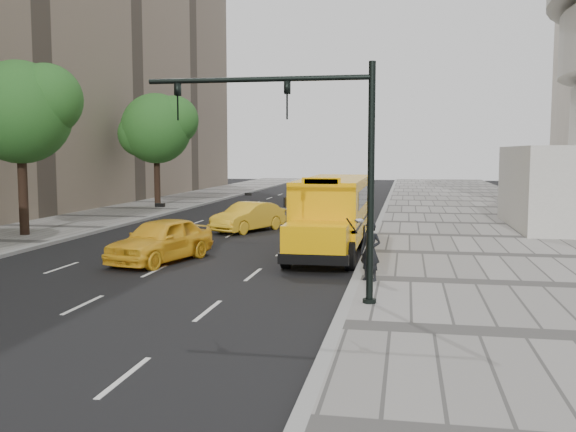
% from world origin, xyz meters
% --- Properties ---
extents(ground, '(140.00, 140.00, 0.00)m').
position_xyz_m(ground, '(0.00, 0.00, 0.00)').
color(ground, black).
rests_on(ground, ground).
extents(sidewalk_museum, '(12.00, 140.00, 0.15)m').
position_xyz_m(sidewalk_museum, '(12.00, 0.00, 0.07)').
color(sidewalk_museum, gray).
rests_on(sidewalk_museum, ground).
extents(curb_museum, '(0.30, 140.00, 0.15)m').
position_xyz_m(curb_museum, '(6.00, 0.00, 0.07)').
color(curb_museum, gray).
rests_on(curb_museum, ground).
extents(curb_far, '(0.30, 140.00, 0.15)m').
position_xyz_m(curb_far, '(-8.00, 0.00, 0.07)').
color(curb_far, gray).
rests_on(curb_far, ground).
extents(tree_b, '(5.45, 4.85, 8.39)m').
position_xyz_m(tree_b, '(-10.41, 2.08, 6.01)').
color(tree_b, black).
rests_on(tree_b, ground).
extents(tree_c, '(5.72, 5.09, 8.35)m').
position_xyz_m(tree_c, '(-10.40, 18.83, 5.85)').
color(tree_c, black).
rests_on(tree_c, ground).
extents(school_bus, '(2.96, 11.56, 3.19)m').
position_xyz_m(school_bus, '(4.50, 1.27, 1.76)').
color(school_bus, '#FAAD04').
rests_on(school_bus, ground).
extents(taxi_near, '(3.15, 5.20, 1.65)m').
position_xyz_m(taxi_near, '(-1.49, -3.18, 0.83)').
color(taxi_near, yellow).
rests_on(taxi_near, ground).
extents(taxi_far, '(3.34, 4.79, 1.50)m').
position_xyz_m(taxi_far, '(-0.52, 6.45, 0.75)').
color(taxi_far, yellow).
rests_on(taxi_far, ground).
extents(pedestrian, '(0.80, 0.68, 1.84)m').
position_xyz_m(pedestrian, '(6.45, -6.01, 1.07)').
color(pedestrian, black).
rests_on(pedestrian, sidewalk_museum).
extents(traffic_signal, '(6.18, 0.36, 6.40)m').
position_xyz_m(traffic_signal, '(5.19, -8.96, 4.09)').
color(traffic_signal, black).
rests_on(traffic_signal, ground).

